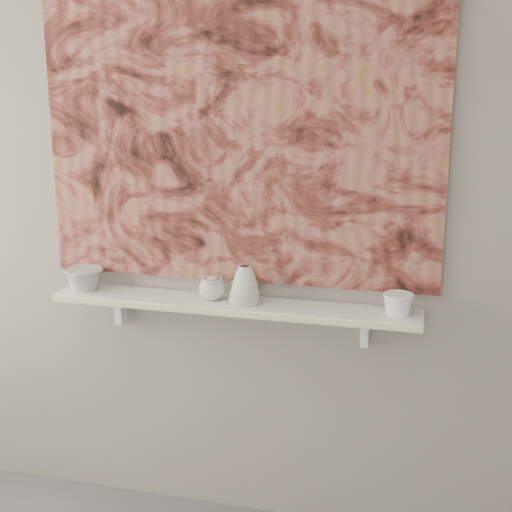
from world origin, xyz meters
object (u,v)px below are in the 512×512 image
(bowl_grey, at_px, (84,279))
(bell_vessel, at_px, (245,284))
(cup_cream, at_px, (212,288))
(painting, at_px, (238,135))
(bowl_white, at_px, (398,304))
(shelf, at_px, (233,305))

(bowl_grey, relative_size, bell_vessel, 1.10)
(cup_cream, bearing_deg, painting, 45.11)
(painting, xyz_separation_m, bowl_white, (0.61, -0.08, -0.57))
(painting, height_order, cup_cream, painting)
(shelf, relative_size, cup_cream, 14.23)
(shelf, bearing_deg, bowl_white, 0.00)
(bowl_grey, relative_size, bowl_white, 1.42)
(bowl_white, bearing_deg, bowl_grey, 180.00)
(painting, distance_m, bowl_white, 0.84)
(bowl_grey, height_order, cup_cream, same)
(bowl_grey, distance_m, bell_vessel, 0.66)
(painting, bearing_deg, cup_cream, -134.89)
(bowl_white, bearing_deg, painting, 172.45)
(cup_cream, distance_m, bell_vessel, 0.13)
(bowl_white, bearing_deg, shelf, 180.00)
(painting, height_order, bell_vessel, painting)
(bell_vessel, bearing_deg, shelf, 180.00)
(shelf, height_order, bowl_grey, bowl_grey)
(shelf, xyz_separation_m, bowl_grey, (-0.61, 0.00, 0.06))
(painting, relative_size, bowl_grey, 9.65)
(shelf, distance_m, bowl_white, 0.61)
(cup_cream, xyz_separation_m, bowl_white, (0.69, 0.00, -0.01))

